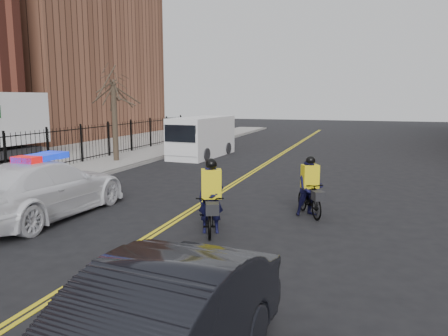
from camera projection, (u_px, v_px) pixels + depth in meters
name	position (u px, v px, depth m)	size (l,w,h in m)	color
ground	(160.00, 230.00, 11.41)	(120.00, 120.00, 0.00)	black
center_line_left	(242.00, 177.00, 18.92)	(0.10, 60.00, 0.01)	yellow
center_line_right	(246.00, 178.00, 18.87)	(0.10, 60.00, 0.01)	yellow
sidewalk	(96.00, 167.00, 21.23)	(3.00, 60.00, 0.15)	gray
curb	(123.00, 169.00, 20.76)	(0.20, 60.00, 0.15)	gray
iron_fence	(69.00, 147.00, 21.55)	(0.12, 28.00, 2.00)	black
warehouse_far	(51.00, 58.00, 39.96)	(14.00, 18.00, 14.00)	brown
street_tree	(114.00, 96.00, 22.59)	(3.20, 3.20, 4.80)	#362A1F
police_cruiser	(43.00, 188.00, 12.53)	(2.37, 5.77, 1.83)	white
cargo_van	(201.00, 138.00, 25.46)	(2.41, 5.63, 2.31)	white
cyclist_near	(211.00, 207.00, 11.11)	(1.36, 2.07, 1.92)	black
cyclist_far	(310.00, 192.00, 12.68)	(1.29, 1.77, 1.77)	black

